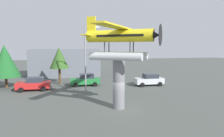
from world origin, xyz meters
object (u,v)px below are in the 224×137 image
object	(u,v)px
car_near_red	(34,84)
tree_west	(5,61)
display_pedestal	(119,84)
car_mid_green	(85,80)
streetlight_primary	(87,55)
floatplane_monument	(120,41)
car_far_silver	(149,80)
storefront_building	(66,62)
tree_east	(59,58)

from	to	relation	value
car_near_red	tree_west	xyz separation A→B (m)	(-4.10, 2.60, 2.87)
display_pedestal	tree_west	world-z (taller)	tree_west
car_mid_green	streetlight_primary	bearing A→B (deg)	88.58
car_mid_green	floatplane_monument	bearing A→B (deg)	101.91
display_pedestal	car_far_silver	bearing A→B (deg)	53.07
storefront_building	display_pedestal	bearing A→B (deg)	-76.44
tree_west	car_near_red	bearing A→B (deg)	-32.42
streetlight_primary	tree_east	bearing A→B (deg)	118.09
display_pedestal	car_near_red	bearing A→B (deg)	133.94
car_far_silver	storefront_building	distance (m)	17.76
display_pedestal	streetlight_primary	size ratio (longest dim) A/B	0.55
car_near_red	tree_west	bearing A→B (deg)	-32.42
car_near_red	streetlight_primary	world-z (taller)	streetlight_primary
car_mid_green	car_far_silver	world-z (taller)	same
display_pedestal	car_far_silver	world-z (taller)	display_pedestal
floatplane_monument	car_near_red	distance (m)	14.27
display_pedestal	tree_east	distance (m)	14.94
display_pedestal	floatplane_monument	world-z (taller)	floatplane_monument
display_pedestal	tree_west	size ratio (longest dim) A/B	0.76
tree_east	car_mid_green	bearing A→B (deg)	-32.71
display_pedestal	car_near_red	world-z (taller)	display_pedestal
car_near_red	storefront_building	bearing A→B (deg)	-106.79
floatplane_monument	storefront_building	xyz separation A→B (m)	(-5.41, 22.07, -3.60)
tree_west	car_far_silver	bearing A→B (deg)	-7.74
car_near_red	car_mid_green	distance (m)	7.05
streetlight_primary	storefront_building	bearing A→B (deg)	100.87
streetlight_primary	tree_west	size ratio (longest dim) A/B	1.38
floatplane_monument	streetlight_primary	xyz separation A→B (m)	(-2.47, 6.76, -1.46)
car_near_red	tree_east	xyz separation A→B (m)	(3.06, 4.12, 3.12)
car_near_red	storefront_building	world-z (taller)	storefront_building
display_pedestal	storefront_building	bearing A→B (deg)	103.56
floatplane_monument	tree_east	size ratio (longest dim) A/B	1.63
floatplane_monument	streetlight_primary	world-z (taller)	floatplane_monument
car_far_silver	tree_west	xyz separation A→B (m)	(-20.19, 2.74, 2.87)
tree_west	tree_east	distance (m)	7.32
display_pedestal	streetlight_primary	world-z (taller)	streetlight_primary
display_pedestal	tree_west	distance (m)	17.93
car_mid_green	tree_west	distance (m)	11.35
streetlight_primary	tree_west	distance (m)	12.12
car_near_red	car_mid_green	size ratio (longest dim) A/B	1.00
storefront_building	tree_west	size ratio (longest dim) A/B	2.18
display_pedestal	floatplane_monument	bearing A→B (deg)	-34.48
display_pedestal	tree_east	size ratio (longest dim) A/B	0.81
display_pedestal	storefront_building	xyz separation A→B (m)	(-5.31, 22.00, 0.34)
floatplane_monument	storefront_building	bearing A→B (deg)	138.26
car_mid_green	tree_east	xyz separation A→B (m)	(-3.78, 2.43, 3.12)
display_pedestal	storefront_building	world-z (taller)	storefront_building
car_near_red	tree_east	bearing A→B (deg)	-126.60
car_mid_green	car_far_silver	xyz separation A→B (m)	(9.25, -1.83, 0.00)
streetlight_primary	storefront_building	distance (m)	15.74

